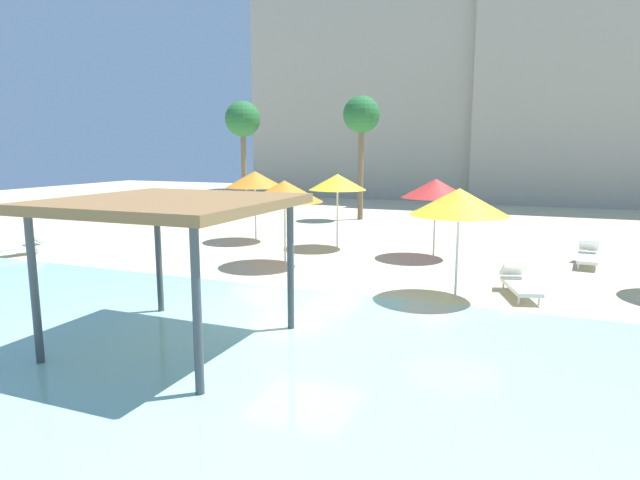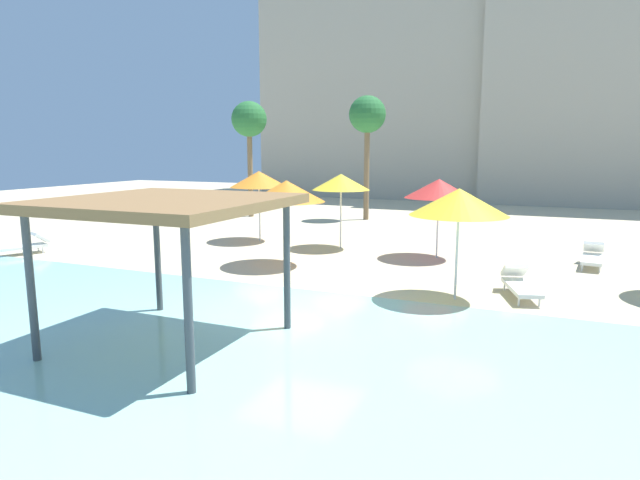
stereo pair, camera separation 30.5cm
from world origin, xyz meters
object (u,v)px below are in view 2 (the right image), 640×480
at_px(shade_pavilion, 166,208).
at_px(lounge_chair_3, 593,256).
at_px(lounge_chair_0, 23,245).
at_px(palm_tree_0, 249,122).
at_px(beach_umbrella_orange_4, 259,179).
at_px(beach_umbrella_yellow_7, 341,182).
at_px(lounge_chair_2, 520,284).
at_px(beach_umbrella_yellow_6, 459,202).
at_px(beach_umbrella_orange_1, 286,191).
at_px(beach_umbrella_red_5, 439,188).
at_px(palm_tree_1, 367,117).

bearing_deg(shade_pavilion, lounge_chair_3, 54.35).
relative_size(lounge_chair_0, palm_tree_0, 0.32).
bearing_deg(beach_umbrella_orange_4, beach_umbrella_yellow_7, -3.90).
bearing_deg(lounge_chair_2, beach_umbrella_yellow_7, -142.12).
relative_size(shade_pavilion, beach_umbrella_yellow_6, 1.44).
bearing_deg(beach_umbrella_yellow_6, shade_pavilion, -129.77).
xyz_separation_m(beach_umbrella_yellow_7, lounge_chair_2, (6.62, -4.57, -2.16)).
height_order(beach_umbrella_orange_1, beach_umbrella_yellow_7, beach_umbrella_yellow_7).
distance_m(shade_pavilion, beach_umbrella_orange_4, 11.91).
xyz_separation_m(lounge_chair_2, lounge_chair_3, (1.93, 4.66, 0.00)).
distance_m(beach_umbrella_red_5, palm_tree_0, 14.21).
bearing_deg(lounge_chair_3, beach_umbrella_orange_1, -63.11).
height_order(shade_pavilion, lounge_chair_3, shade_pavilion).
distance_m(shade_pavilion, beach_umbrella_red_5, 10.82).
relative_size(beach_umbrella_yellow_6, palm_tree_1, 0.43).
bearing_deg(shade_pavilion, beach_umbrella_orange_1, 99.30).
bearing_deg(lounge_chair_2, palm_tree_1, -164.53).
bearing_deg(palm_tree_0, beach_umbrella_orange_1, -54.67).
xyz_separation_m(shade_pavilion, lounge_chair_3, (7.85, 10.94, -2.30)).
xyz_separation_m(beach_umbrella_orange_1, lounge_chair_2, (7.11, -1.04, -2.06)).
xyz_separation_m(lounge_chair_0, palm_tree_0, (1.89, 12.67, 4.80)).
height_order(beach_umbrella_red_5, beach_umbrella_yellow_6, beach_umbrella_yellow_6).
xyz_separation_m(beach_umbrella_orange_1, palm_tree_0, (-7.52, 10.61, 2.74)).
xyz_separation_m(beach_umbrella_orange_4, palm_tree_0, (-4.40, 6.84, 2.63)).
height_order(beach_umbrella_orange_1, beach_umbrella_yellow_6, beach_umbrella_yellow_6).
height_order(lounge_chair_3, palm_tree_1, palm_tree_1).
bearing_deg(beach_umbrella_orange_4, lounge_chair_3, -0.76).
bearing_deg(lounge_chair_2, shade_pavilion, -60.79).
bearing_deg(palm_tree_0, lounge_chair_2, -38.52).
height_order(beach_umbrella_orange_1, palm_tree_1, palm_tree_1).
relative_size(shade_pavilion, beach_umbrella_orange_4, 1.41).
distance_m(shade_pavilion, lounge_chair_0, 12.07).
distance_m(beach_umbrella_red_5, lounge_chair_0, 14.70).
bearing_deg(beach_umbrella_orange_1, beach_umbrella_yellow_6, -19.18).
xyz_separation_m(beach_umbrella_yellow_7, lounge_chair_3, (8.55, 0.09, -2.16)).
distance_m(beach_umbrella_red_5, palm_tree_1, 10.75).
bearing_deg(palm_tree_1, palm_tree_0, -168.78).
bearing_deg(shade_pavilion, lounge_chair_0, 153.62).
distance_m(beach_umbrella_yellow_7, lounge_chair_0, 11.58).
xyz_separation_m(shade_pavilion, beach_umbrella_orange_1, (-1.20, 7.32, -0.25)).
bearing_deg(beach_umbrella_orange_1, lounge_chair_2, -8.31).
distance_m(shade_pavilion, beach_umbrella_yellow_7, 10.88).
bearing_deg(beach_umbrella_yellow_7, lounge_chair_0, -150.57).
bearing_deg(lounge_chair_3, beach_umbrella_red_5, -78.42).
distance_m(beach_umbrella_orange_1, palm_tree_0, 13.29).
height_order(beach_umbrella_orange_4, lounge_chair_0, beach_umbrella_orange_4).
height_order(beach_umbrella_orange_1, beach_umbrella_red_5, beach_umbrella_orange_1).
bearing_deg(beach_umbrella_yellow_7, beach_umbrella_orange_1, -97.91).
bearing_deg(beach_umbrella_yellow_7, beach_umbrella_orange_4, 176.10).
distance_m(beach_umbrella_yellow_7, lounge_chair_3, 8.82).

